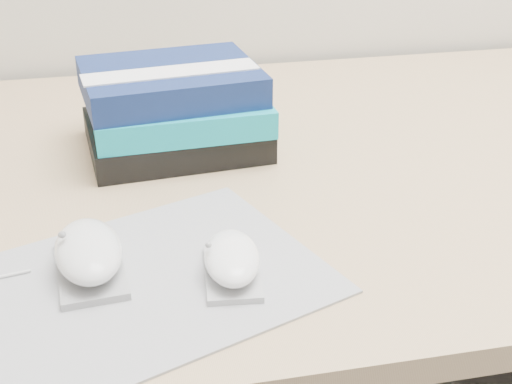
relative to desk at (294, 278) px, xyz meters
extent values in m
cube|color=tan|center=(0.00, -0.06, 0.22)|extent=(1.60, 0.80, 0.03)
cube|color=tan|center=(0.00, 0.32, -0.15)|extent=(1.52, 0.03, 0.35)
cube|color=gray|center=(-0.23, -0.31, 0.24)|extent=(0.39, 0.35, 0.00)
cube|color=#949496|center=(-0.28, -0.28, 0.24)|extent=(0.07, 0.12, 0.01)
ellipsoid|color=white|center=(-0.28, -0.28, 0.26)|extent=(0.07, 0.12, 0.03)
ellipsoid|color=gray|center=(-0.31, -0.28, 0.28)|extent=(0.01, 0.01, 0.01)
cube|color=#A5A5A8|center=(-0.15, -0.32, 0.24)|extent=(0.06, 0.10, 0.01)
ellipsoid|color=white|center=(-0.15, -0.32, 0.26)|extent=(0.06, 0.10, 0.03)
ellipsoid|color=gray|center=(-0.17, -0.32, 0.27)|extent=(0.01, 0.01, 0.01)
cube|color=black|center=(-0.17, 0.00, 0.25)|extent=(0.24, 0.20, 0.04)
cube|color=#10A1B5|center=(-0.16, 0.00, 0.29)|extent=(0.23, 0.19, 0.04)
cube|color=navy|center=(-0.17, 0.01, 0.33)|extent=(0.24, 0.20, 0.04)
cube|color=white|center=(-0.17, -0.02, 0.35)|extent=(0.22, 0.07, 0.00)
cube|color=black|center=(-0.12, 0.05, 0.27)|extent=(0.12, 0.08, 0.07)
cylinder|color=black|center=(-0.12, 0.05, 0.30)|extent=(0.12, 0.08, 0.08)
camera|label=1|loc=(-0.24, -0.88, 0.63)|focal=50.00mm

